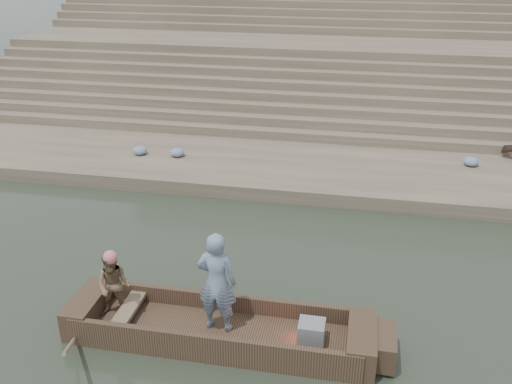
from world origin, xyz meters
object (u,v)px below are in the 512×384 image
(television, at_px, (311,332))
(rowing_man, at_px, (114,286))
(standing_man, at_px, (217,282))
(main_rowboat, at_px, (219,334))

(television, bearing_deg, rowing_man, 179.34)
(standing_man, distance_m, television, 1.87)
(rowing_man, xyz_separation_m, television, (3.66, -0.04, -0.47))
(rowing_man, distance_m, television, 3.69)
(main_rowboat, distance_m, rowing_man, 2.14)
(main_rowboat, relative_size, rowing_man, 3.76)
(main_rowboat, bearing_deg, standing_man, 115.68)
(rowing_man, height_order, television, rowing_man)
(standing_man, bearing_deg, television, 179.78)
(standing_man, bearing_deg, rowing_man, 2.59)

